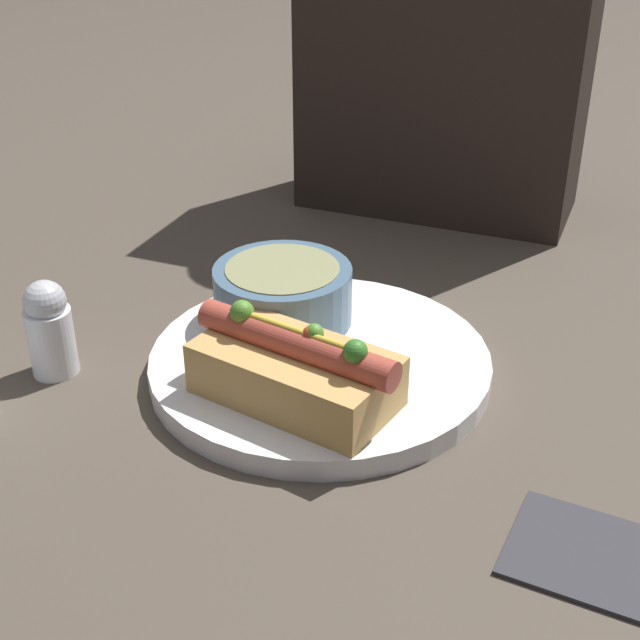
{
  "coord_description": "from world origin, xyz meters",
  "views": [
    {
      "loc": [
        0.22,
        -0.54,
        0.38
      ],
      "look_at": [
        0.0,
        0.0,
        0.05
      ],
      "focal_mm": 50.0,
      "sensor_mm": 36.0,
      "label": 1
    }
  ],
  "objects_px": {
    "spoon": "(234,320)",
    "salt_shaker": "(49,329)",
    "soup_bowl": "(283,292)",
    "hot_dog": "(296,369)",
    "seated_diner": "(448,21)"
  },
  "relations": [
    {
      "from": "spoon",
      "to": "salt_shaker",
      "type": "distance_m",
      "value": 0.14
    },
    {
      "from": "soup_bowl",
      "to": "salt_shaker",
      "type": "relative_size",
      "value": 1.43
    },
    {
      "from": "spoon",
      "to": "salt_shaker",
      "type": "height_order",
      "value": "salt_shaker"
    },
    {
      "from": "hot_dog",
      "to": "seated_diner",
      "type": "bearing_deg",
      "value": 103.75
    },
    {
      "from": "spoon",
      "to": "seated_diner",
      "type": "bearing_deg",
      "value": -68.67
    },
    {
      "from": "hot_dog",
      "to": "seated_diner",
      "type": "height_order",
      "value": "seated_diner"
    },
    {
      "from": "salt_shaker",
      "to": "seated_diner",
      "type": "distance_m",
      "value": 0.51
    },
    {
      "from": "seated_diner",
      "to": "salt_shaker",
      "type": "bearing_deg",
      "value": -112.36
    },
    {
      "from": "spoon",
      "to": "salt_shaker",
      "type": "xyz_separation_m",
      "value": [
        -0.11,
        -0.09,
        0.02
      ]
    },
    {
      "from": "hot_dog",
      "to": "soup_bowl",
      "type": "relative_size",
      "value": 1.41
    },
    {
      "from": "hot_dog",
      "to": "soup_bowl",
      "type": "bearing_deg",
      "value": 130.2
    },
    {
      "from": "hot_dog",
      "to": "soup_bowl",
      "type": "height_order",
      "value": "hot_dog"
    },
    {
      "from": "hot_dog",
      "to": "spoon",
      "type": "relative_size",
      "value": 1.1
    },
    {
      "from": "hot_dog",
      "to": "salt_shaker",
      "type": "distance_m",
      "value": 0.2
    },
    {
      "from": "soup_bowl",
      "to": "spoon",
      "type": "bearing_deg",
      "value": -147.2
    }
  ]
}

